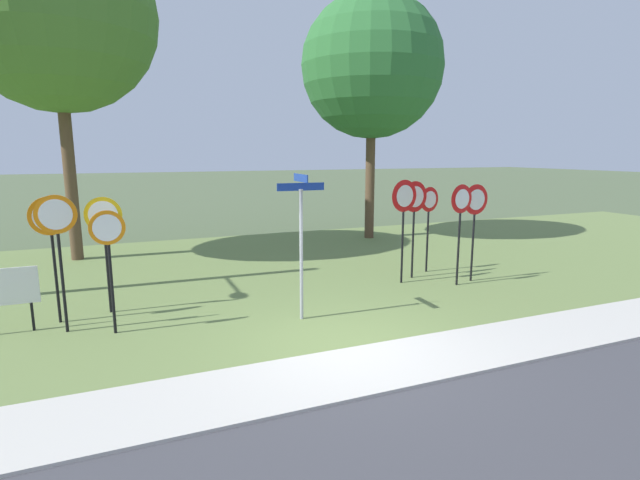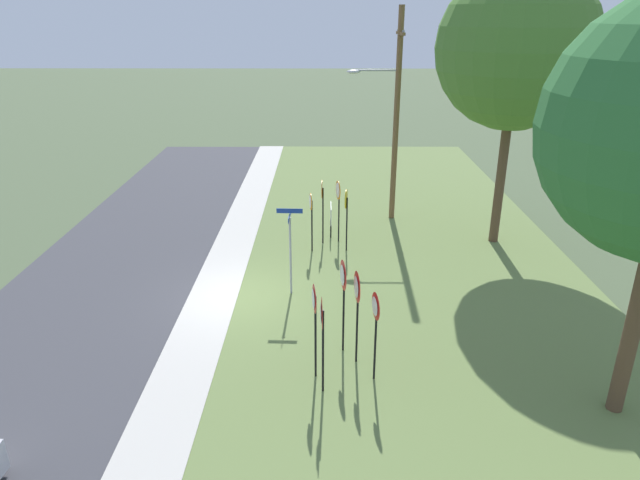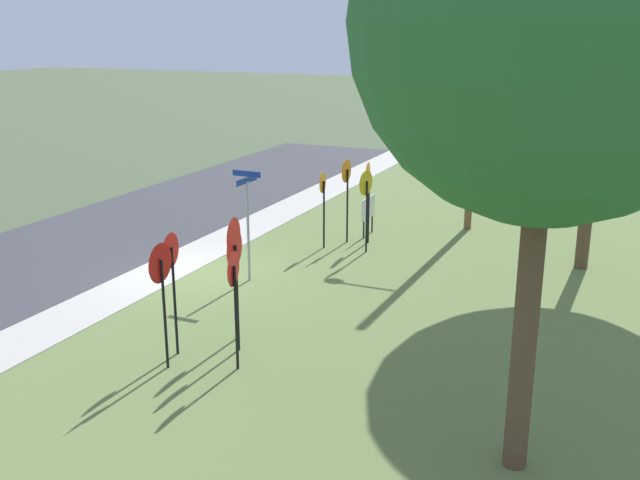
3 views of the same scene
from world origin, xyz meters
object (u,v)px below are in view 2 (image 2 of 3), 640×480
stop_sign_near_left (311,211)px  stop_sign_near_right (338,198)px  yield_sign_far_right (314,309)px  utility_pole (393,110)px  notice_board (331,215)px  stop_sign_far_left (322,198)px  stop_sign_far_center (346,207)px  yield_sign_center (322,323)px  oak_tree_left (517,49)px  street_name_post (290,244)px  yield_sign_near_left (343,284)px  yield_sign_near_right (357,295)px  yield_sign_far_left (375,316)px

stop_sign_near_left → stop_sign_near_right: size_ratio=0.92×
stop_sign_near_right → yield_sign_far_right: 9.11m
utility_pole → notice_board: bearing=-51.6°
stop_sign_far_left → stop_sign_far_center: size_ratio=1.06×
yield_sign_far_right → utility_pole: (-11.94, 3.12, 2.85)m
stop_sign_near_right → yield_sign_center: (9.68, -0.61, 0.07)m
oak_tree_left → utility_pole: bearing=-124.8°
yield_sign_far_right → street_name_post: size_ratio=0.88×
stop_sign_far_left → yield_sign_far_right: stop_sign_far_left is taller
stop_sign_far_center → oak_tree_left: 8.25m
yield_sign_center → street_name_post: bearing=-171.3°
yield_sign_near_left → oak_tree_left: size_ratio=0.26×
yield_sign_near_right → yield_sign_far_left: (0.75, 0.41, -0.17)m
yield_sign_near_right → utility_pole: size_ratio=0.29×
stop_sign_near_right → stop_sign_far_center: bearing=5.8°
yield_sign_near_right → notice_board: size_ratio=2.08×
oak_tree_left → yield_sign_center: bearing=-35.1°
stop_sign_near_left → stop_sign_far_left: bearing=145.7°
yield_sign_far_right → street_name_post: street_name_post is taller
stop_sign_near_right → stop_sign_far_left: 0.65m
yield_sign_center → oak_tree_left: (-9.80, 6.89, 5.45)m
yield_sign_center → street_name_post: street_name_post is taller
stop_sign_near_left → yield_sign_center: 8.67m
yield_sign_near_right → oak_tree_left: 11.76m
stop_sign_near_right → utility_pole: size_ratio=0.28×
stop_sign_far_center → yield_sign_center: bearing=3.2°
stop_sign_far_center → yield_sign_near_right: yield_sign_near_right is taller
stop_sign_far_left → notice_board: 1.48m
stop_sign_near_left → utility_pole: 6.01m
oak_tree_left → yield_sign_near_right: bearing=-35.1°
yield_sign_far_left → yield_sign_near_right: bearing=-162.4°
notice_board → stop_sign_near_left: bearing=-22.8°
oak_tree_left → stop_sign_far_left: bearing=-87.5°
yield_sign_far_left → notice_board: (-9.97, -0.95, -0.95)m
yield_sign_far_right → yield_sign_center: (0.60, 0.18, -0.01)m
stop_sign_near_left → yield_sign_far_right: yield_sign_far_right is taller
yield_sign_far_right → utility_pole: size_ratio=0.29×
yield_sign_near_right → yield_sign_far_right: bearing=-66.5°
utility_pole → oak_tree_left: (2.74, 3.95, 2.58)m
yield_sign_far_right → stop_sign_near_right: bearing=166.1°
yield_sign_far_right → stop_sign_far_center: bearing=163.6°
yield_sign_far_right → oak_tree_left: oak_tree_left is taller
notice_board → yield_sign_near_right: bearing=3.5°
notice_board → yield_sign_near_left: bearing=1.5°
yield_sign_far_right → utility_pole: utility_pole is taller
stop_sign_far_left → stop_sign_far_center: bearing=50.7°
street_name_post → yield_sign_near_right: bearing=27.8°
stop_sign_far_center → yield_sign_near_left: (6.95, -0.35, 0.22)m
stop_sign_far_left → oak_tree_left: size_ratio=0.25×
yield_sign_far_left → utility_pole: 12.51m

